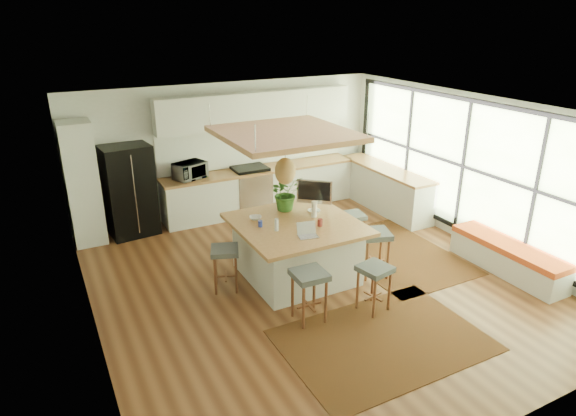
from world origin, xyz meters
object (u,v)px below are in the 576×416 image
stool_near_left (309,297)px  stool_right_back (352,230)px  island (296,249)px  stool_right_front (374,255)px  monitor (314,196)px  fridge (129,188)px  laptop (308,229)px  stool_left_side (226,268)px  island_plant (286,197)px  stool_near_right (374,288)px  microwave (190,169)px

stool_near_left → stool_right_back: 2.41m
island → stool_right_front: 1.25m
island → stool_near_left: size_ratio=2.47×
island → monitor: 0.92m
fridge → island: fridge is taller
stool_right_back → laptop: laptop is taller
monitor → stool_left_side: bearing=-134.7°
stool_near_left → stool_left_side: 1.50m
fridge → island_plant: (2.09, -2.35, 0.23)m
stool_near_right → laptop: bearing=125.4°
stool_right_back → laptop: bearing=-146.4°
fridge → island: 3.55m
stool_right_back → fridge: bearing=143.3°
stool_near_right → island_plant: island_plant is taller
stool_near_left → stool_near_right: bearing=-12.2°
stool_near_right → stool_right_front: bearing=53.3°
fridge → stool_near_right: 4.99m
stool_right_front → island_plant: 1.71m
stool_right_back → island_plant: bearing=173.4°
fridge → stool_right_back: fridge is taller
monitor → stool_right_front: bearing=-13.8°
stool_near_right → stool_right_front: (0.62, 0.83, 0.00)m
fridge → microwave: size_ratio=2.90×
fridge → island_plant: 3.15m
fridge → stool_right_front: bearing=-54.2°
stool_near_left → island_plant: size_ratio=1.28×
stool_near_left → stool_left_side: (-0.71, 1.31, 0.00)m
fridge → stool_right_back: size_ratio=2.58×
stool_near_left → stool_right_front: stool_right_front is taller
fridge → stool_left_side: 2.96m
fridge → stool_right_front: 4.68m
stool_near_left → monitor: (0.93, 1.48, 0.83)m
island_plant → laptop: bearing=-100.6°
stool_near_left → stool_right_back: size_ratio=1.11×
stool_right_back → laptop: 1.88m
stool_near_right → microwave: (-1.30, 4.30, 0.77)m
laptop → microwave: bearing=112.9°
microwave → stool_near_right: bearing=-93.9°
fridge → stool_left_side: bearing=-79.3°
stool_near_left → fridge: bearing=110.7°
stool_right_back → stool_near_left: bearing=-138.2°
fridge → stool_near_left: fridge is taller
stool_right_back → microwave: bearing=130.8°
stool_right_front → stool_left_side: bearing=163.2°
monitor → stool_right_back: bearing=47.8°
stool_right_back → monitor: bearing=-171.7°
monitor → microwave: 2.92m
stool_right_back → monitor: size_ratio=1.14×
laptop → island_plant: bearing=90.8°
stool_near_right → island_plant: bearing=101.2°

